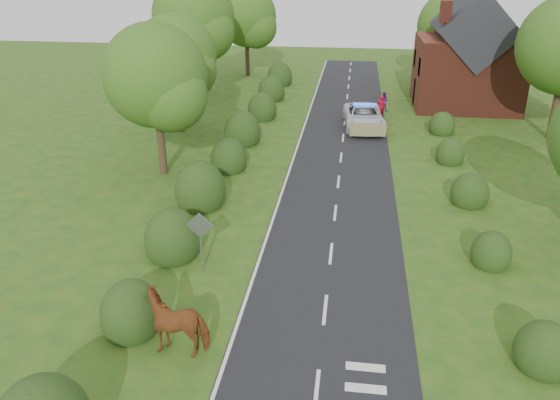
# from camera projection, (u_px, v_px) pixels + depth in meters

# --- Properties ---
(ground) EXTENTS (120.00, 120.00, 0.00)m
(ground) POSITION_uv_depth(u_px,v_px,m) (325.00, 310.00, 19.28)
(ground) COLOR #245019
(road) EXTENTS (6.00, 70.00, 0.02)m
(road) POSITION_uv_depth(u_px,v_px,m) (340.00, 163.00, 32.83)
(road) COLOR black
(road) RESTS_ON ground
(road_markings) EXTENTS (4.96, 70.00, 0.01)m
(road_markings) POSITION_uv_depth(u_px,v_px,m) (311.00, 174.00, 31.15)
(road_markings) COLOR white
(road_markings) RESTS_ON road
(hedgerow_left) EXTENTS (2.75, 50.41, 3.00)m
(hedgerow_left) POSITION_uv_depth(u_px,v_px,m) (221.00, 166.00, 30.34)
(hedgerow_left) COLOR #123410
(hedgerow_left) RESTS_ON ground
(hedgerow_right) EXTENTS (2.10, 45.78, 2.10)m
(hedgerow_right) POSITION_uv_depth(u_px,v_px,m) (465.00, 185.00, 28.36)
(hedgerow_right) COLOR #123410
(hedgerow_right) RESTS_ON ground
(tree_left_a) EXTENTS (5.74, 5.60, 8.38)m
(tree_left_a) POSITION_uv_depth(u_px,v_px,m) (159.00, 81.00, 29.01)
(tree_left_a) COLOR #332316
(tree_left_a) RESTS_ON ground
(tree_left_b) EXTENTS (5.74, 5.60, 8.07)m
(tree_left_b) POSITION_uv_depth(u_px,v_px,m) (178.00, 60.00, 36.54)
(tree_left_b) COLOR #332316
(tree_left_b) RESTS_ON ground
(tree_left_c) EXTENTS (6.97, 6.80, 10.22)m
(tree_left_c) POSITION_uv_depth(u_px,v_px,m) (197.00, 20.00, 45.12)
(tree_left_c) COLOR #332316
(tree_left_c) RESTS_ON ground
(tree_left_d) EXTENTS (6.15, 6.00, 8.89)m
(tree_left_d) POSITION_uv_depth(u_px,v_px,m) (249.00, 19.00, 54.23)
(tree_left_d) COLOR #332316
(tree_left_d) RESTS_ON ground
(tree_right_c) EXTENTS (6.15, 6.00, 8.58)m
(tree_right_c) POSITION_uv_depth(u_px,v_px,m) (453.00, 28.00, 50.12)
(tree_right_c) COLOR #332316
(tree_right_c) RESTS_ON ground
(road_sign) EXTENTS (1.06, 0.08, 2.53)m
(road_sign) POSITION_uv_depth(u_px,v_px,m) (200.00, 233.00, 21.03)
(road_sign) COLOR gray
(road_sign) RESTS_ON ground
(house) EXTENTS (8.00, 7.40, 9.17)m
(house) POSITION_uv_depth(u_px,v_px,m) (468.00, 60.00, 43.64)
(house) COLOR maroon
(house) RESTS_ON ground
(cow) EXTENTS (2.49, 1.39, 1.74)m
(cow) POSITION_uv_depth(u_px,v_px,m) (179.00, 323.00, 17.17)
(cow) COLOR brown
(cow) RESTS_ON ground
(police_van) EXTENTS (3.24, 6.16, 1.79)m
(police_van) POSITION_uv_depth(u_px,v_px,m) (364.00, 117.00, 39.23)
(police_van) COLOR silver
(police_van) RESTS_ON ground
(pedestrian_red) EXTENTS (0.67, 0.51, 1.67)m
(pedestrian_red) POSITION_uv_depth(u_px,v_px,m) (381.00, 106.00, 41.85)
(pedestrian_red) COLOR #AA0519
(pedestrian_red) RESTS_ON ground
(pedestrian_purple) EXTENTS (0.78, 0.62, 1.57)m
(pedestrian_purple) POSITION_uv_depth(u_px,v_px,m) (383.00, 101.00, 43.49)
(pedestrian_purple) COLOR #651D76
(pedestrian_purple) RESTS_ON ground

